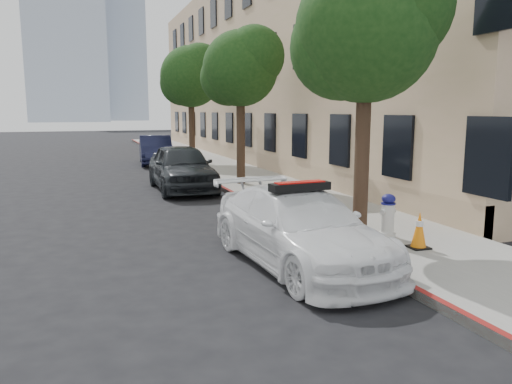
{
  "coord_description": "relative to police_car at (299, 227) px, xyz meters",
  "views": [
    {
      "loc": [
        -2.49,
        -10.76,
        2.71
      ],
      "look_at": [
        1.01,
        -0.91,
        1.0
      ],
      "focal_mm": 35.0,
      "sensor_mm": 36.0,
      "label": 1
    }
  ],
  "objects": [
    {
      "name": "ground",
      "position": [
        -1.1,
        2.94,
        -0.68
      ],
      "size": [
        120.0,
        120.0,
        0.0
      ],
      "primitive_type": "plane",
      "color": "black",
      "rests_on": "ground"
    },
    {
      "name": "sidewalk",
      "position": [
        2.5,
        12.94,
        -0.6
      ],
      "size": [
        3.2,
        50.0,
        0.15
      ],
      "primitive_type": "cube",
      "color": "gray",
      "rests_on": "ground"
    },
    {
      "name": "curb_strip",
      "position": [
        0.96,
        12.94,
        -0.6
      ],
      "size": [
        0.12,
        50.0,
        0.15
      ],
      "primitive_type": "cube",
      "color": "maroon",
      "rests_on": "ground"
    },
    {
      "name": "building",
      "position": [
        8.1,
        17.94,
        4.32
      ],
      "size": [
        8.0,
        36.0,
        10.0
      ],
      "primitive_type": "cube",
      "color": "tan",
      "rests_on": "ground"
    },
    {
      "name": "tower_right",
      "position": [
        7.9,
        137.94,
        21.32
      ],
      "size": [
        14.0,
        14.0,
        44.0
      ],
      "primitive_type": "cube",
      "color": "#9EA8B7",
      "rests_on": "ground"
    },
    {
      "name": "tree_near",
      "position": [
        1.83,
        0.93,
        3.6
      ],
      "size": [
        2.92,
        2.82,
        5.62
      ],
      "color": "black",
      "rests_on": "sidewalk"
    },
    {
      "name": "tree_mid",
      "position": [
        1.83,
        8.93,
        3.48
      ],
      "size": [
        2.77,
        2.64,
        5.43
      ],
      "color": "black",
      "rests_on": "sidewalk"
    },
    {
      "name": "tree_far",
      "position": [
        1.83,
        16.93,
        3.71
      ],
      "size": [
        3.1,
        3.0,
        5.81
      ],
      "color": "black",
      "rests_on": "sidewalk"
    },
    {
      "name": "police_car",
      "position": [
        0.0,
        0.0,
        0.0
      ],
      "size": [
        2.24,
        4.76,
        1.49
      ],
      "rotation": [
        0.0,
        0.0,
        0.08
      ],
      "color": "white",
      "rests_on": "ground"
    },
    {
      "name": "parked_car_mid",
      "position": [
        -0.31,
        9.01,
        0.12
      ],
      "size": [
        1.9,
        4.67,
        1.58
      ],
      "primitive_type": "imported",
      "rotation": [
        0.0,
        0.0,
        -0.01
      ],
      "color": "#202428",
      "rests_on": "ground"
    },
    {
      "name": "parked_car_far",
      "position": [
        0.1,
        17.87,
        0.05
      ],
      "size": [
        1.92,
        4.52,
        1.45
      ],
      "primitive_type": "imported",
      "rotation": [
        0.0,
        0.0,
        -0.09
      ],
      "color": "black",
      "rests_on": "ground"
    },
    {
      "name": "fire_hydrant",
      "position": [
        2.26,
        0.63,
        -0.09
      ],
      "size": [
        0.38,
        0.34,
        0.9
      ],
      "rotation": [
        0.0,
        0.0,
        0.23
      ],
      "color": "silver",
      "rests_on": "sidewalk"
    },
    {
      "name": "traffic_cone",
      "position": [
        2.35,
        -0.26,
        -0.18
      ],
      "size": [
        0.38,
        0.38,
        0.7
      ],
      "rotation": [
        0.0,
        0.0,
        -0.04
      ],
      "color": "black",
      "rests_on": "sidewalk"
    }
  ]
}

